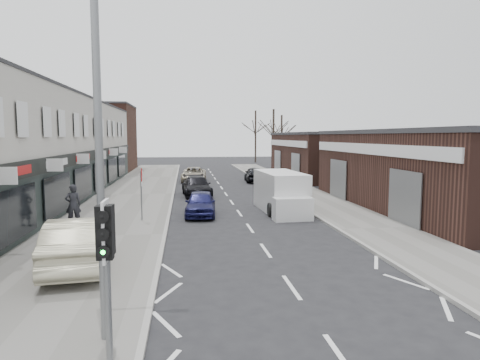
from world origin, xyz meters
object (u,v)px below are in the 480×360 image
object	(u,v)px
warning_sign	(142,179)
sedan_on_pavement	(78,242)
street_lamp	(107,122)
pedestrian	(73,205)
traffic_light	(106,245)
parked_car_left_a	(201,203)
parked_car_left_b	(197,186)
parked_car_right_a	(268,182)
parked_car_right_b	(255,174)
parked_car_left_c	(194,174)
white_van	(281,193)

from	to	relation	value
warning_sign	sedan_on_pavement	world-z (taller)	warning_sign
street_lamp	pedestrian	distance (m)	13.09
traffic_light	parked_car_left_a	xyz separation A→B (m)	(2.20, 15.54, -1.74)
parked_car_left_b	parked_car_right_a	xyz separation A→B (m)	(5.70, 2.00, 0.00)
warning_sign	parked_car_right_a	xyz separation A→B (m)	(8.66, 11.46, -1.51)
pedestrian	parked_car_right_b	size ratio (longest dim) A/B	0.46
parked_car_left_b	parked_car_right_b	distance (m)	10.42
sedan_on_pavement	parked_car_left_a	size ratio (longest dim) A/B	1.25
street_lamp	pedestrian	bearing A→B (deg)	107.43
street_lamp	sedan_on_pavement	distance (m)	6.62
warning_sign	pedestrian	size ratio (longest dim) A/B	1.39
street_lamp	parked_car_right_a	world-z (taller)	street_lamp
parked_car_left_a	parked_car_left_b	bearing A→B (deg)	93.94
street_lamp	pedestrian	size ratio (longest dim) A/B	4.10
traffic_light	pedestrian	size ratio (longest dim) A/B	1.59
sedan_on_pavement	traffic_light	bearing A→B (deg)	100.72
parked_car_left_c	parked_car_right_a	world-z (taller)	parked_car_right_a
white_van	sedan_on_pavement	xyz separation A→B (m)	(-8.90, -9.88, -0.14)
pedestrian	parked_car_left_a	size ratio (longest dim) A/B	0.49
street_lamp	parked_car_left_b	distance (m)	22.72
parked_car_right_a	parked_car_right_b	distance (m)	6.72
street_lamp	parked_car_right_a	bearing A→B (deg)	71.69
street_lamp	pedestrian	xyz separation A→B (m)	(-3.78, 12.02, -3.53)
street_lamp	sedan_on_pavement	bearing A→B (deg)	110.46
parked_car_right_a	parked_car_left_c	bearing A→B (deg)	-51.56
traffic_light	white_van	distance (m)	17.68
white_van	parked_car_right_b	distance (m)	15.99
warning_sign	pedestrian	distance (m)	3.42
parked_car_left_c	parked_car_right_b	distance (m)	5.81
sedan_on_pavement	parked_car_left_a	bearing A→B (deg)	-121.92
parked_car_right_b	pedestrian	bearing A→B (deg)	61.70
parked_car_left_c	parked_car_right_b	size ratio (longest dim) A/B	1.15
street_lamp	parked_car_left_a	bearing A→B (deg)	80.78
pedestrian	parked_car_right_a	bearing A→B (deg)	-154.93
white_van	parked_car_left_a	distance (m)	4.73
street_lamp	parked_car_right_b	bearing A→B (deg)	75.48
parked_car_left_a	parked_car_right_b	world-z (taller)	parked_car_right_b
parked_car_left_b	parked_car_right_a	world-z (taller)	same
warning_sign	sedan_on_pavement	distance (m)	7.86
white_van	parked_car_right_b	size ratio (longest dim) A/B	1.39
warning_sign	parked_car_left_a	bearing A→B (deg)	27.33
pedestrian	parked_car_right_a	size ratio (longest dim) A/B	0.46
white_van	parked_car_left_c	distance (m)	17.68
white_van	parked_car_right_a	world-z (taller)	white_van
white_van	parked_car_left_a	xyz separation A→B (m)	(-4.66, -0.70, -0.41)
parked_car_left_b	sedan_on_pavement	bearing A→B (deg)	-108.11
sedan_on_pavement	pedestrian	world-z (taller)	pedestrian
parked_car_left_c	pedestrian	bearing A→B (deg)	-103.58
warning_sign	white_van	world-z (taller)	warning_sign
street_lamp	sedan_on_pavement	xyz separation A→B (m)	(-1.92, 5.15, -3.69)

